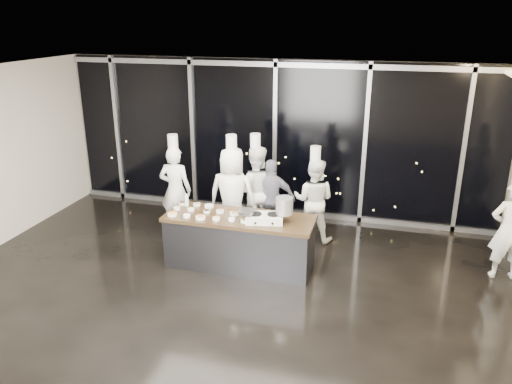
% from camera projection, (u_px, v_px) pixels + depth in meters
% --- Properties ---
extents(ground, '(9.00, 9.00, 0.00)m').
position_uv_depth(ground, '(223.00, 293.00, 7.63)').
color(ground, black).
rests_on(ground, ground).
extents(room_shell, '(9.02, 7.02, 3.21)m').
position_uv_depth(room_shell, '(231.00, 151.00, 6.83)').
color(room_shell, beige).
rests_on(room_shell, ground).
extents(window_wall, '(8.90, 0.11, 3.20)m').
position_uv_depth(window_wall, '(275.00, 139.00, 10.21)').
color(window_wall, black).
rests_on(window_wall, ground).
extents(demo_counter, '(2.46, 0.86, 0.90)m').
position_uv_depth(demo_counter, '(240.00, 241.00, 8.29)').
color(demo_counter, '#333338').
rests_on(demo_counter, ground).
extents(stove, '(0.64, 0.47, 0.14)m').
position_uv_depth(stove, '(264.00, 218.00, 7.93)').
color(stove, silver).
rests_on(stove, demo_counter).
extents(frying_pan, '(0.49, 0.32, 0.05)m').
position_uv_depth(frying_pan, '(246.00, 212.00, 7.91)').
color(frying_pan, slate).
rests_on(frying_pan, stove).
extents(stock_pot, '(0.32, 0.32, 0.27)m').
position_uv_depth(stock_pot, '(284.00, 206.00, 7.85)').
color(stock_pot, '#B6B6B8').
rests_on(stock_pot, stove).
extents(prep_bowls, '(1.39, 0.67, 0.05)m').
position_uv_depth(prep_bowls, '(205.00, 212.00, 8.25)').
color(prep_bowls, white).
rests_on(prep_bowls, demo_counter).
extents(squeeze_bottle, '(0.06, 0.06, 0.23)m').
position_uv_depth(squeeze_bottle, '(187.00, 200.00, 8.56)').
color(squeeze_bottle, white).
rests_on(squeeze_bottle, demo_counter).
extents(chef_far_left, '(0.64, 0.44, 1.93)m').
position_uv_depth(chef_far_left, '(176.00, 189.00, 9.51)').
color(chef_far_left, white).
rests_on(chef_far_left, ground).
extents(chef_left, '(0.90, 0.61, 2.03)m').
position_uv_depth(chef_left, '(232.00, 195.00, 9.10)').
color(chef_left, white).
rests_on(chef_left, ground).
extents(chef_center, '(0.99, 0.86, 1.97)m').
position_uv_depth(chef_center, '(255.00, 190.00, 9.45)').
color(chef_center, white).
rests_on(chef_center, ground).
extents(guest, '(0.94, 0.54, 1.51)m').
position_uv_depth(guest, '(272.00, 199.00, 9.34)').
color(guest, black).
rests_on(guest, ground).
extents(chef_right, '(0.80, 0.64, 1.81)m').
position_uv_depth(chef_right, '(314.00, 199.00, 9.18)').
color(chef_right, white).
rests_on(chef_right, ground).
extents(chef_side, '(0.65, 0.47, 1.86)m').
position_uv_depth(chef_side, '(509.00, 229.00, 7.82)').
color(chef_side, white).
rests_on(chef_side, ground).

